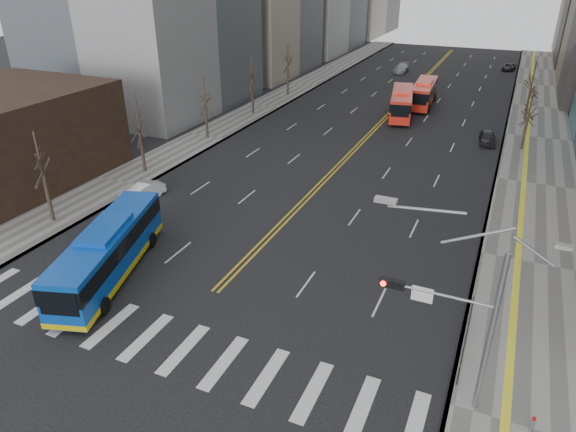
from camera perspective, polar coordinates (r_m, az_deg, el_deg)
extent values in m
plane|color=black|center=(28.23, -13.54, -13.56)|extent=(220.00, 220.00, 0.00)
cube|color=slate|center=(64.09, 25.94, 7.84)|extent=(7.00, 130.00, 0.15)
cube|color=slate|center=(71.05, -2.74, 12.11)|extent=(5.00, 130.00, 0.15)
cube|color=silver|center=(34.84, -27.90, -7.73)|extent=(0.70, 4.00, 0.01)
cube|color=silver|center=(33.19, -25.25, -8.86)|extent=(0.70, 4.00, 0.01)
cube|color=silver|center=(31.63, -22.33, -10.09)|extent=(0.70, 4.00, 0.01)
cube|color=silver|center=(30.17, -19.08, -11.41)|extent=(0.70, 4.00, 0.01)
cube|color=silver|center=(28.84, -15.48, -12.82)|extent=(0.70, 4.00, 0.01)
cube|color=silver|center=(27.64, -11.51, -14.30)|extent=(0.70, 4.00, 0.01)
cube|color=silver|center=(26.60, -7.15, -15.83)|extent=(0.70, 4.00, 0.01)
cube|color=silver|center=(25.73, -2.38, -17.38)|extent=(0.70, 4.00, 0.01)
cube|color=silver|center=(25.06, 2.76, -18.89)|extent=(0.70, 4.00, 0.01)
cube|color=silver|center=(24.60, 8.23, -20.33)|extent=(0.70, 4.00, 0.01)
cube|color=silver|center=(24.36, 13.96, -21.62)|extent=(0.70, 4.00, 0.01)
cube|color=gold|center=(75.11, 12.30, 12.30)|extent=(0.15, 100.00, 0.01)
cube|color=gold|center=(75.03, 12.60, 12.25)|extent=(0.15, 100.00, 0.01)
cylinder|color=gray|center=(23.14, 21.51, -12.43)|extent=(0.24, 0.24, 8.00)
cylinder|color=gray|center=(22.29, 16.40, -8.34)|extent=(4.50, 0.12, 0.12)
cube|color=black|center=(22.50, 11.49, -7.35)|extent=(1.10, 0.28, 0.38)
cylinder|color=#FF190C|center=(22.42, 10.52, -7.38)|extent=(0.24, 0.08, 0.24)
cylinder|color=black|center=(22.37, 11.39, -7.57)|extent=(0.24, 0.08, 0.24)
cylinder|color=black|center=(22.32, 12.27, -7.75)|extent=(0.24, 0.08, 0.24)
cube|color=silver|center=(22.46, 14.69, -8.44)|extent=(0.90, 0.06, 0.70)
cube|color=#999993|center=(20.76, 10.82, 1.73)|extent=(0.90, 0.35, 0.18)
cube|color=black|center=(28.03, 19.32, -11.78)|extent=(0.04, 6.00, 0.04)
cylinder|color=black|center=(26.02, 18.38, -16.53)|extent=(0.06, 0.06, 1.00)
cylinder|color=black|center=(27.16, 18.80, -14.47)|extent=(0.06, 0.06, 1.00)
cylinder|color=black|center=(28.33, 19.17, -12.58)|extent=(0.06, 0.06, 1.00)
cylinder|color=black|center=(29.54, 19.50, -10.84)|extent=(0.06, 0.06, 1.00)
cylinder|color=black|center=(30.77, 19.81, -9.24)|extent=(0.06, 0.06, 1.00)
cylinder|color=gray|center=(25.22, 25.50, -20.26)|extent=(0.16, 0.16, 0.70)
cylinder|color=#B2140F|center=(24.96, 25.68, -19.65)|extent=(0.17, 0.17, 0.10)
cylinder|color=#2D241B|center=(42.13, -25.04, 1.69)|extent=(0.28, 0.28, 3.75)
cylinder|color=#2D241B|center=(49.32, -15.85, 6.78)|extent=(0.28, 0.28, 3.90)
cylinder|color=#2D241B|center=(57.78, -9.03, 10.17)|extent=(0.28, 0.28, 3.60)
cylinder|color=#2D241B|center=(66.90, -3.94, 12.87)|extent=(0.28, 0.28, 4.00)
cylinder|color=#2D241B|center=(76.58, -0.03, 14.61)|extent=(0.28, 0.28, 3.80)
cylinder|color=#2D241B|center=(58.77, 24.79, 8.27)|extent=(0.28, 0.28, 3.50)
cylinder|color=#2D241B|center=(70.35, 25.05, 11.06)|extent=(0.28, 0.28, 3.75)
cube|color=#0C46B5|center=(33.60, -19.33, -3.68)|extent=(5.88, 12.06, 2.81)
cube|color=black|center=(33.34, -19.47, -2.86)|extent=(5.95, 12.10, 1.01)
cube|color=#0C46B5|center=(32.90, -19.72, -1.42)|extent=(3.12, 4.55, 0.40)
cube|color=#D8BB0B|center=(34.20, -19.03, -5.43)|extent=(5.95, 12.10, 0.35)
cylinder|color=black|center=(32.03, -23.78, -8.82)|extent=(0.58, 1.04, 1.00)
cylinder|color=black|center=(30.92, -19.75, -9.38)|extent=(0.58, 1.04, 1.00)
cylinder|color=black|center=(37.66, -18.42, -2.32)|extent=(0.58, 1.04, 1.00)
cylinder|color=black|center=(36.72, -14.91, -2.58)|extent=(0.58, 1.04, 1.00)
cube|color=red|center=(67.45, 12.49, 12.20)|extent=(4.43, 11.02, 2.78)
cube|color=black|center=(67.32, 12.54, 12.65)|extent=(4.49, 11.05, 1.00)
cube|color=red|center=(67.11, 12.62, 13.43)|extent=(2.63, 4.06, 0.40)
cylinder|color=black|center=(64.46, 11.19, 10.52)|extent=(0.48, 1.04, 1.00)
cylinder|color=black|center=(64.44, 13.38, 10.30)|extent=(0.48, 1.04, 1.00)
cylinder|color=black|center=(71.11, 11.48, 11.99)|extent=(0.48, 1.04, 1.00)
cylinder|color=black|center=(71.09, 13.48, 11.79)|extent=(0.48, 1.04, 1.00)
cube|color=red|center=(73.48, 14.86, 13.09)|extent=(3.03, 10.73, 2.73)
cube|color=black|center=(73.36, 14.91, 13.50)|extent=(3.09, 10.75, 0.99)
cube|color=red|center=(73.17, 15.00, 14.20)|extent=(2.14, 3.82, 0.40)
cylinder|color=black|center=(70.61, 13.41, 11.70)|extent=(0.36, 1.02, 1.00)
cylinder|color=black|center=(70.37, 15.38, 11.43)|extent=(0.36, 1.02, 1.00)
cylinder|color=black|center=(77.16, 14.17, 12.86)|extent=(0.36, 1.02, 1.00)
cylinder|color=black|center=(76.94, 15.98, 12.61)|extent=(0.36, 1.02, 1.00)
imported|color=silver|center=(44.29, -15.87, 2.67)|extent=(2.53, 4.08, 1.27)
imported|color=black|center=(59.88, 21.29, 8.14)|extent=(2.09, 4.17, 1.36)
imported|color=gray|center=(95.59, 12.48, 15.73)|extent=(2.21, 5.12, 1.47)
imported|color=black|center=(103.42, 23.33, 14.96)|extent=(2.38, 4.35, 1.16)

